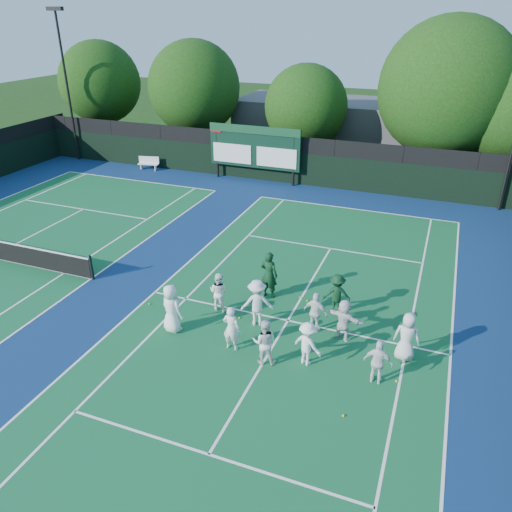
% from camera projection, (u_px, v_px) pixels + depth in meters
% --- Properties ---
extents(ground, '(120.00, 120.00, 0.00)m').
position_uv_depth(ground, '(279.00, 336.00, 16.94)').
color(ground, '#16350E').
rests_on(ground, ground).
extents(court_apron, '(34.00, 32.00, 0.01)m').
position_uv_depth(court_apron, '(144.00, 290.00, 19.72)').
color(court_apron, navy).
rests_on(court_apron, ground).
extents(near_court, '(11.05, 23.85, 0.01)m').
position_uv_depth(near_court, '(288.00, 321.00, 17.77)').
color(near_court, '#125B30').
rests_on(near_court, ground).
extents(back_fence, '(34.00, 0.08, 3.00)m').
position_uv_depth(back_fence, '(271.00, 160.00, 31.65)').
color(back_fence, black).
rests_on(back_fence, ground).
extents(scoreboard, '(6.00, 0.21, 3.55)m').
position_uv_depth(scoreboard, '(254.00, 147.00, 31.26)').
color(scoreboard, black).
rests_on(scoreboard, ground).
extents(clubhouse, '(18.00, 6.00, 4.00)m').
position_uv_depth(clubhouse, '(359.00, 130.00, 36.74)').
color(clubhouse, '#515155').
rests_on(clubhouse, ground).
extents(light_pole_left, '(1.20, 0.30, 10.12)m').
position_uv_depth(light_pole_left, '(64.00, 69.00, 34.06)').
color(light_pole_left, black).
rests_on(light_pole_left, ground).
extents(bench, '(1.47, 0.69, 0.90)m').
position_uv_depth(bench, '(149.00, 163.00, 34.34)').
color(bench, white).
rests_on(bench, ground).
extents(tree_a, '(6.08, 6.08, 8.02)m').
position_uv_depth(tree_a, '(102.00, 85.00, 37.96)').
color(tree_a, black).
rests_on(tree_a, ground).
extents(tree_b, '(6.50, 6.50, 8.24)m').
position_uv_depth(tree_b, '(197.00, 90.00, 35.35)').
color(tree_b, black).
rests_on(tree_b, ground).
extents(tree_c, '(5.48, 5.48, 6.93)m').
position_uv_depth(tree_c, '(308.00, 109.00, 33.02)').
color(tree_c, black).
rests_on(tree_c, ground).
extents(tree_d, '(8.21, 8.21, 9.86)m').
position_uv_depth(tree_d, '(450.00, 92.00, 29.55)').
color(tree_d, black).
rests_on(tree_d, ground).
extents(tennis_ball_0, '(0.07, 0.07, 0.07)m').
position_uv_depth(tennis_ball_0, '(239.00, 318.00, 17.89)').
color(tennis_ball_0, '#D1E81B').
rests_on(tennis_ball_0, ground).
extents(tennis_ball_1, '(0.07, 0.07, 0.07)m').
position_uv_depth(tennis_ball_1, '(307.00, 301.00, 18.93)').
color(tennis_ball_1, '#D1E81B').
rests_on(tennis_ball_1, ground).
extents(tennis_ball_2, '(0.07, 0.07, 0.07)m').
position_uv_depth(tennis_ball_2, '(343.00, 416.00, 13.59)').
color(tennis_ball_2, '#D1E81B').
rests_on(tennis_ball_2, ground).
extents(tennis_ball_3, '(0.07, 0.07, 0.07)m').
position_uv_depth(tennis_ball_3, '(149.00, 304.00, 18.73)').
color(tennis_ball_3, '#D1E81B').
rests_on(tennis_ball_3, ground).
extents(tennis_ball_4, '(0.07, 0.07, 0.07)m').
position_uv_depth(tennis_ball_4, '(300.00, 297.00, 19.15)').
color(tennis_ball_4, '#D1E81B').
rests_on(tennis_ball_4, ground).
extents(tennis_ball_5, '(0.07, 0.07, 0.07)m').
position_uv_depth(tennis_ball_5, '(397.00, 381.00, 14.84)').
color(tennis_ball_5, '#D1E81B').
rests_on(tennis_ball_5, ground).
extents(player_front_0, '(1.00, 0.81, 1.76)m').
position_uv_depth(player_front_0, '(171.00, 309.00, 16.87)').
color(player_front_0, white).
rests_on(player_front_0, ground).
extents(player_front_1, '(0.58, 0.39, 1.58)m').
position_uv_depth(player_front_1, '(231.00, 328.00, 15.99)').
color(player_front_1, white).
rests_on(player_front_1, ground).
extents(player_front_2, '(0.88, 0.76, 1.55)m').
position_uv_depth(player_front_2, '(264.00, 342.00, 15.36)').
color(player_front_2, white).
rests_on(player_front_2, ground).
extents(player_front_3, '(1.09, 0.84, 1.49)m').
position_uv_depth(player_front_3, '(307.00, 344.00, 15.32)').
color(player_front_3, white).
rests_on(player_front_3, ground).
extents(player_front_4, '(0.87, 0.38, 1.46)m').
position_uv_depth(player_front_4, '(378.00, 362.00, 14.54)').
color(player_front_4, white).
rests_on(player_front_4, ground).
extents(player_back_0, '(0.75, 0.60, 1.49)m').
position_uv_depth(player_back_0, '(219.00, 292.00, 18.15)').
color(player_back_0, white).
rests_on(player_back_0, ground).
extents(player_back_1, '(1.29, 1.06, 1.73)m').
position_uv_depth(player_back_1, '(257.00, 303.00, 17.23)').
color(player_back_1, white).
rests_on(player_back_1, ground).
extents(player_back_2, '(0.92, 0.50, 1.49)m').
position_uv_depth(player_back_2, '(316.00, 313.00, 16.90)').
color(player_back_2, white).
rests_on(player_back_2, ground).
extents(player_back_3, '(1.45, 0.84, 1.49)m').
position_uv_depth(player_back_3, '(344.00, 320.00, 16.51)').
color(player_back_3, white).
rests_on(player_back_3, ground).
extents(player_back_4, '(0.83, 0.56, 1.66)m').
position_uv_depth(player_back_4, '(407.00, 337.00, 15.51)').
color(player_back_4, silver).
rests_on(player_back_4, ground).
extents(coach_left, '(0.74, 0.53, 1.90)m').
position_uv_depth(coach_left, '(269.00, 275.00, 18.88)').
color(coach_left, '#0D3219').
rests_on(coach_left, ground).
extents(coach_right, '(1.12, 0.84, 1.55)m').
position_uv_depth(coach_right, '(337.00, 294.00, 17.94)').
color(coach_right, '#0E331A').
rests_on(coach_right, ground).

